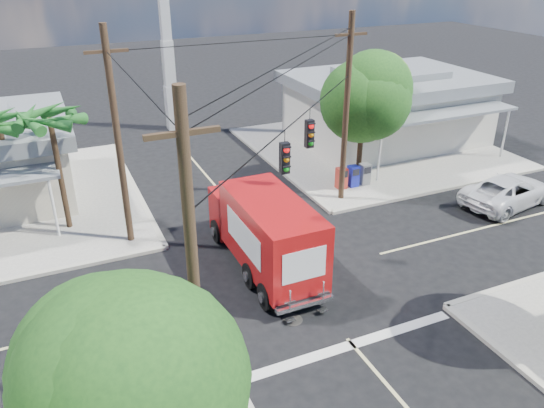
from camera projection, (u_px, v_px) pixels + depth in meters
ground at (293, 276)px, 20.42m from camera, size 120.00×120.00×0.00m
sidewalk_ne at (372, 148)px, 33.32m from camera, size 14.12×14.12×0.14m
road_markings at (311, 296)px, 19.20m from camera, size 32.00×32.00×0.01m
building_ne at (387, 106)px, 33.82m from camera, size 11.80×10.20×4.50m
radio_tower at (167, 46)px, 34.59m from camera, size 0.80×0.80×17.00m
tree_sw_front at (136, 372)px, 9.77m from camera, size 3.88×3.78×6.03m
tree_ne_front at (365, 95)px, 26.54m from camera, size 4.21×4.14×6.66m
tree_ne_back at (382, 91)px, 29.55m from camera, size 3.77×3.66×5.82m
palm_nw_front at (50, 120)px, 21.64m from camera, size 3.01×3.08×5.59m
utility_poles at (236, 155)px, 19.12m from camera, size 12.00×10.68×9.00m
vending_boxes at (353, 176)px, 27.59m from camera, size 1.90×0.50×1.10m
delivery_truck at (265, 232)px, 20.30m from camera, size 2.38×7.28×3.13m
parked_car at (508, 191)px, 25.82m from camera, size 5.58×3.30×1.45m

